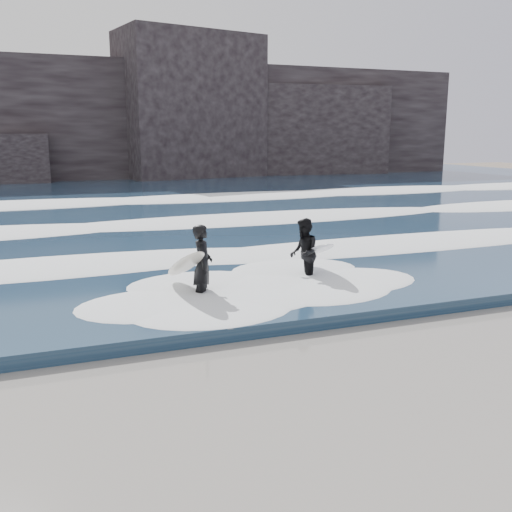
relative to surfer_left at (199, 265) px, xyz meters
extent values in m
plane|color=#847259|center=(0.54, -5.70, -0.96)|extent=(120.00, 120.00, 0.00)
cube|color=#1C344D|center=(0.54, 23.30, -0.81)|extent=(90.00, 52.00, 0.30)
cube|color=black|center=(0.54, 40.30, 4.04)|extent=(70.00, 9.00, 10.00)
ellipsoid|color=white|center=(0.54, 3.30, -0.56)|extent=(60.00, 3.20, 0.20)
ellipsoid|color=white|center=(0.54, 10.30, -0.54)|extent=(60.00, 4.00, 0.24)
ellipsoid|color=white|center=(0.54, 19.30, -0.51)|extent=(60.00, 4.80, 0.30)
imported|color=black|center=(0.09, -0.01, -0.01)|extent=(0.64, 0.80, 1.91)
ellipsoid|color=silver|center=(-0.31, 0.04, 0.03)|extent=(0.75, 2.15, 1.09)
imported|color=black|center=(2.96, 0.58, -0.05)|extent=(0.95, 1.06, 1.82)
ellipsoid|color=white|center=(3.38, 0.58, 0.01)|extent=(0.92, 2.09, 0.76)
camera|label=1|loc=(-3.34, -12.53, 2.95)|focal=40.00mm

